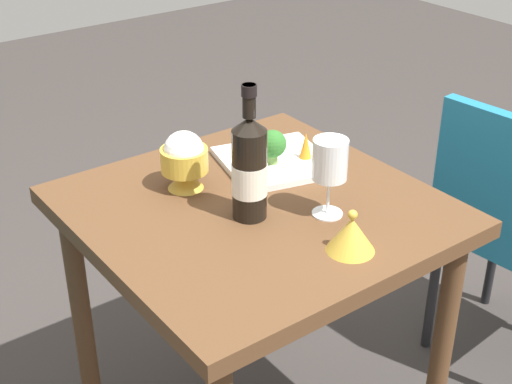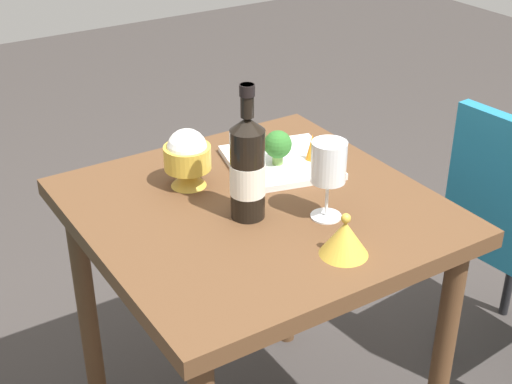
# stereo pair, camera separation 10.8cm
# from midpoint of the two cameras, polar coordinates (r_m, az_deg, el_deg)

# --- Properties ---
(dining_table) EXTENTS (0.76, 0.76, 0.75)m
(dining_table) POSITION_cam_midpoint_polar(r_m,az_deg,el_deg) (1.71, -1.81, -4.11)
(dining_table) COLOR brown
(dining_table) RESTS_ON ground_plane
(chair_near_window) EXTENTS (0.43, 0.43, 0.85)m
(chair_near_window) POSITION_cam_midpoint_polar(r_m,az_deg,el_deg) (2.15, 17.75, -1.82)
(chair_near_window) COLOR teal
(chair_near_window) RESTS_ON ground_plane
(wine_bottle) EXTENTS (0.08, 0.08, 0.30)m
(wine_bottle) POSITION_cam_midpoint_polar(r_m,az_deg,el_deg) (1.55, -2.50, 1.85)
(wine_bottle) COLOR black
(wine_bottle) RESTS_ON dining_table
(wine_glass) EXTENTS (0.08, 0.08, 0.18)m
(wine_glass) POSITION_cam_midpoint_polar(r_m,az_deg,el_deg) (1.56, 3.78, 2.34)
(wine_glass) COLOR white
(wine_glass) RESTS_ON dining_table
(rice_bowl) EXTENTS (0.11, 0.11, 0.14)m
(rice_bowl) POSITION_cam_midpoint_polar(r_m,az_deg,el_deg) (1.70, -7.38, 2.50)
(rice_bowl) COLOR gold
(rice_bowl) RESTS_ON dining_table
(rice_bowl_lid) EXTENTS (0.10, 0.10, 0.09)m
(rice_bowl_lid) POSITION_cam_midpoint_polar(r_m,az_deg,el_deg) (1.48, 5.31, -3.31)
(rice_bowl_lid) COLOR gold
(rice_bowl_lid) RESTS_ON dining_table
(serving_plate) EXTENTS (0.30, 0.30, 0.02)m
(serving_plate) POSITION_cam_midpoint_polar(r_m,az_deg,el_deg) (1.82, -0.24, 2.34)
(serving_plate) COLOR white
(serving_plate) RESTS_ON dining_table
(broccoli_floret) EXTENTS (0.07, 0.07, 0.09)m
(broccoli_floret) POSITION_cam_midpoint_polar(r_m,az_deg,el_deg) (1.78, -0.45, 3.66)
(broccoli_floret) COLOR #729E4C
(broccoli_floret) RESTS_ON serving_plate
(carrot_garnish_left) EXTENTS (0.03, 0.03, 0.07)m
(carrot_garnish_left) POSITION_cam_midpoint_polar(r_m,az_deg,el_deg) (1.81, 2.17, 3.61)
(carrot_garnish_left) COLOR orange
(carrot_garnish_left) RESTS_ON serving_plate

